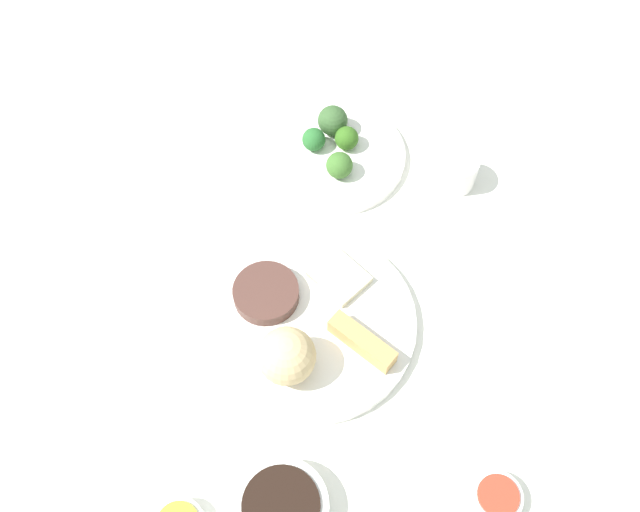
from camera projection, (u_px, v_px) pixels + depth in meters
tabletop at (312, 328)px, 0.96m from camera, size 2.20×2.20×0.02m
main_plate at (313, 323)px, 0.94m from camera, size 0.29×0.29×0.02m
rice_scoop at (284, 355)px, 0.87m from camera, size 0.08×0.08×0.08m
spring_roll at (362, 342)px, 0.90m from camera, size 0.10×0.05×0.03m
crab_rangoon_wonton at (339, 277)px, 0.96m from camera, size 0.09×0.08×0.01m
stir_fry_heap at (266, 293)px, 0.94m from camera, size 0.09×0.09×0.02m
broccoli_plate at (335, 155)px, 1.09m from camera, size 0.22×0.22×0.01m
broccoli_floret_0 at (347, 138)px, 1.07m from camera, size 0.04×0.04×0.04m
broccoli_floret_1 at (339, 165)px, 1.05m from camera, size 0.04×0.04×0.04m
broccoli_floret_2 at (314, 139)px, 1.07m from camera, size 0.04×0.04×0.04m
broccoli_floret_3 at (333, 121)px, 1.09m from camera, size 0.05×0.05×0.05m
soy_sauce_bowl at (282, 508)px, 0.81m from camera, size 0.11×0.11×0.03m
soy_sauce_bowl_liquid at (281, 505)px, 0.80m from camera, size 0.09×0.09×0.00m
sauce_ramekin_sweet_and_sour at (496, 498)px, 0.82m from camera, size 0.06×0.06×0.02m
sauce_ramekin_sweet_and_sour_liquid at (498, 496)px, 0.81m from camera, size 0.05×0.05×0.00m
teacup at (457, 172)px, 1.05m from camera, size 0.06×0.06×0.05m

